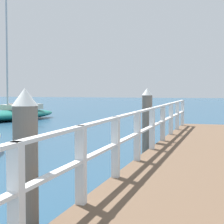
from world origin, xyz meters
TOP-DOWN VIEW (x-y plane):
  - pier_deck at (0.00, 9.03)m, footprint 2.22×18.06m
  - pier_railing at (-1.03, 9.03)m, footprint 0.12×16.58m
  - dock_piling_near at (-1.41, 4.99)m, footprint 0.29×0.29m
  - dock_piling_far at (-1.41, 11.99)m, footprint 0.29×0.29m
  - boat_1 at (-11.37, 22.32)m, footprint 3.97×7.05m

SIDE VIEW (x-z plane):
  - pier_deck at x=0.00m, z-range 0.00..0.39m
  - boat_1 at x=-11.37m, z-range -3.43..4.18m
  - dock_piling_near at x=-1.41m, z-range 0.01..1.88m
  - dock_piling_far at x=-1.41m, z-range 0.01..1.88m
  - pier_railing at x=-1.03m, z-range 0.51..1.52m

